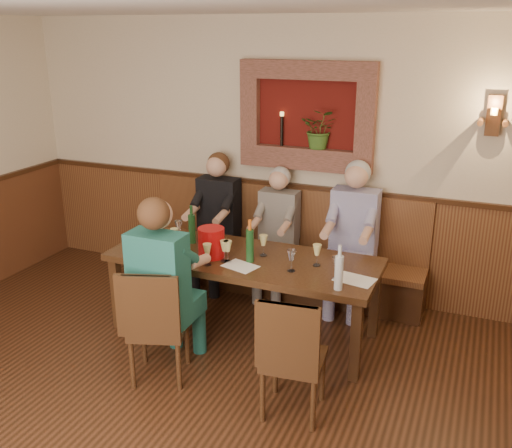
{
  "coord_description": "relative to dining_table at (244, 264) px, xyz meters",
  "views": [
    {
      "loc": [
        1.89,
        -2.44,
        2.66
      ],
      "look_at": [
        0.1,
        1.9,
        1.05
      ],
      "focal_mm": 40.0,
      "sensor_mm": 36.0,
      "label": 1
    }
  ],
  "objects": [
    {
      "name": "wine_glass_3",
      "position": [
        -0.31,
        0.09,
        0.17
      ],
      "size": [
        0.08,
        0.08,
        0.19
      ],
      "primitive_type": null,
      "color": "white",
      "rests_on": "dining_table"
    },
    {
      "name": "chair_near_left",
      "position": [
        -0.33,
        -0.92,
        -0.4
      ],
      "size": [
        0.54,
        0.54,
        0.96
      ],
      "rotation": [
        0.0,
        0.0,
        0.33
      ],
      "color": "black",
      "rests_on": "ground"
    },
    {
      "name": "wainscoting",
      "position": [
        0.0,
        -1.85,
        -0.09
      ],
      "size": [
        6.02,
        6.02,
        1.15
      ],
      "color": "#532A17",
      "rests_on": "ground"
    },
    {
      "name": "wall_niche",
      "position": [
        0.24,
        1.09,
        1.13
      ],
      "size": [
        1.36,
        0.3,
        1.06
      ],
      "color": "#53100B",
      "rests_on": "ground"
    },
    {
      "name": "dining_table",
      "position": [
        0.0,
        0.0,
        0.0
      ],
      "size": [
        2.4,
        0.9,
        0.75
      ],
      "color": "black",
      "rests_on": "ground"
    },
    {
      "name": "chair_near_right",
      "position": [
        0.8,
        -0.95,
        -0.4
      ],
      "size": [
        0.47,
        0.47,
        0.96
      ],
      "rotation": [
        0.0,
        0.0,
        0.11
      ],
      "color": "black",
      "rests_on": "ground"
    },
    {
      "name": "wine_glass_5",
      "position": [
        0.16,
        0.09,
        0.17
      ],
      "size": [
        0.08,
        0.08,
        0.19
      ],
      "primitive_type": null,
      "color": "#E5DE89",
      "rests_on": "dining_table"
    },
    {
      "name": "person_bench_right",
      "position": [
        0.78,
        0.84,
        -0.05
      ],
      "size": [
        0.45,
        0.55,
        1.49
      ],
      "color": "navy",
      "rests_on": "ground"
    },
    {
      "name": "wine_glass_11",
      "position": [
        -0.66,
        -0.06,
        0.17
      ],
      "size": [
        0.08,
        0.08,
        0.19
      ],
      "primitive_type": null,
      "color": "#E5DE89",
      "rests_on": "dining_table"
    },
    {
      "name": "wine_glass_4",
      "position": [
        -0.07,
        -0.16,
        0.17
      ],
      "size": [
        0.08,
        0.08,
        0.19
      ],
      "primitive_type": null,
      "color": "#E5DE89",
      "rests_on": "dining_table"
    },
    {
      "name": "tasting_sheet_d",
      "position": [
        -0.43,
        -0.27,
        0.08
      ],
      "size": [
        0.29,
        0.22,
        0.0
      ],
      "primitive_type": "cube",
      "rotation": [
        0.0,
        0.0,
        0.07
      ],
      "color": "white",
      "rests_on": "dining_table"
    },
    {
      "name": "wine_bottle_green_a",
      "position": [
        0.1,
        -0.09,
        0.23
      ],
      "size": [
        0.07,
        0.07,
        0.38
      ],
      "rotation": [
        0.0,
        0.0,
        0.04
      ],
      "color": "#19471E",
      "rests_on": "dining_table"
    },
    {
      "name": "bench",
      "position": [
        0.0,
        0.94,
        -0.35
      ],
      "size": [
        3.0,
        0.45,
        1.11
      ],
      "color": "#381E0F",
      "rests_on": "ground"
    },
    {
      "name": "wine_glass_9",
      "position": [
        -0.2,
        -0.3,
        0.17
      ],
      "size": [
        0.08,
        0.08,
        0.19
      ],
      "primitive_type": null,
      "color": "#E5DE89",
      "rests_on": "dining_table"
    },
    {
      "name": "tasting_sheet_c",
      "position": [
        1.03,
        -0.12,
        0.08
      ],
      "size": [
        0.34,
        0.27,
        0.0
      ],
      "primitive_type": "cube",
      "rotation": [
        0.0,
        0.0,
        -0.18
      ],
      "color": "white",
      "rests_on": "dining_table"
    },
    {
      "name": "person_chair_front",
      "position": [
        -0.33,
        -0.78,
        -0.05
      ],
      "size": [
        0.45,
        0.55,
        1.49
      ],
      "color": "#174A51",
      "rests_on": "ground"
    },
    {
      "name": "tasting_sheet_b",
      "position": [
        0.07,
        -0.22,
        0.08
      ],
      "size": [
        0.33,
        0.27,
        0.0
      ],
      "primitive_type": "cube",
      "rotation": [
        0.0,
        0.0,
        -0.28
      ],
      "color": "white",
      "rests_on": "dining_table"
    },
    {
      "name": "water_bottle",
      "position": [
        0.95,
        -0.34,
        0.22
      ],
      "size": [
        0.09,
        0.09,
        0.37
      ],
      "rotation": [
        0.0,
        0.0,
        0.33
      ],
      "color": "silver",
      "rests_on": "dining_table"
    },
    {
      "name": "spittoon_bucket",
      "position": [
        -0.26,
        -0.11,
        0.21
      ],
      "size": [
        0.29,
        0.29,
        0.27
      ],
      "primitive_type": "cylinder",
      "rotation": [
        0.0,
        0.0,
        -0.25
      ],
      "color": "red",
      "rests_on": "dining_table"
    },
    {
      "name": "room_shell",
      "position": [
        0.0,
        -1.85,
        1.21
      ],
      "size": [
        6.04,
        6.04,
        2.82
      ],
      "color": "beige",
      "rests_on": "ground"
    },
    {
      "name": "person_bench_left",
      "position": [
        -0.69,
        0.84,
        -0.07
      ],
      "size": [
        0.43,
        0.53,
        1.45
      ],
      "color": "black",
      "rests_on": "ground"
    },
    {
      "name": "wine_glass_2",
      "position": [
        -0.5,
        -0.17,
        0.17
      ],
      "size": [
        0.08,
        0.08,
        0.19
      ],
      "primitive_type": null,
      "color": "#E5DE89",
      "rests_on": "dining_table"
    },
    {
      "name": "wine_glass_10",
      "position": [
        -0.1,
        -0.17,
        0.17
      ],
      "size": [
        0.08,
        0.08,
        0.19
      ],
      "primitive_type": null,
      "color": "#E5DE89",
      "rests_on": "dining_table"
    },
    {
      "name": "wine_bottle_green_b",
      "position": [
        -0.58,
        0.13,
        0.22
      ],
      "size": [
        0.07,
        0.07,
        0.36
      ],
      "rotation": [
        0.0,
        0.0,
        -0.1
      ],
      "color": "#19471E",
      "rests_on": "dining_table"
    },
    {
      "name": "wine_glass_8",
      "position": [
        0.88,
        -0.16,
        0.17
      ],
      "size": [
        0.08,
        0.08,
        0.19
      ],
      "primitive_type": null,
      "color": "white",
      "rests_on": "dining_table"
    },
    {
      "name": "wall_sconce",
      "position": [
        1.9,
        1.08,
        1.27
      ],
      "size": [
        0.25,
        0.2,
        0.35
      ],
      "color": "#532A17",
      "rests_on": "ground"
    },
    {
      "name": "wine_glass_0",
      "position": [
        -0.91,
        -0.21,
        0.17
      ],
      "size": [
        0.08,
        0.08,
        0.19
      ],
      "primitive_type": null,
      "color": "#E5DE89",
      "rests_on": "dining_table"
    },
    {
      "name": "wine_glass_7",
      "position": [
        0.66,
        0.05,
        0.17
      ],
      "size": [
        0.08,
        0.08,
        0.19
      ],
      "primitive_type": null,
      "color": "#E5DE89",
      "rests_on": "dining_table"
    },
    {
      "name": "wine_glass_6",
      "position": [
        0.5,
        -0.15,
        0.17
      ],
      "size": [
        0.08,
        0.08,
        0.19
      ],
      "primitive_type": null,
      "color": "white",
      "rests_on": "dining_table"
    },
    {
      "name": "tasting_sheet_a",
      "position": [
        -0.83,
        -0.23,
        0.08
      ],
      "size": [
        0.3,
        0.23,
        0.0
      ],
      "primitive_type": "cube",
      "rotation": [
        0.0,
        0.0,
        -0.11
      ],
      "color": "white",
      "rests_on": "dining_table"
    },
    {
      "name": "person_bench_mid",
      "position": [
        -0.0,
        0.84,
        -0.12
      ],
      "size": [
        0.39,
        0.48,
        1.36
      ],
      "color": "#5D5755",
      "rests_on": "ground"
    },
    {
      "name": "wine_glass_1",
      "position": [
        -0.74,
        0.15,
        0.17
      ],
      "size": [
        0.08,
        0.08,
        0.19
      ],
      "primitive_type": null,
      "color": "white",
      "rests_on": "dining_table"
    }
  ]
}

